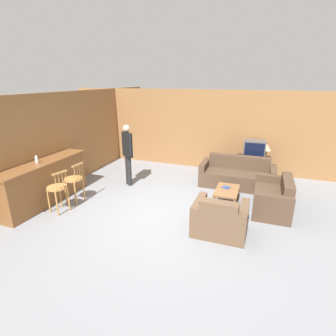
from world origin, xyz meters
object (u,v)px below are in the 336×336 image
bar_chair_mid (74,181)px  tv_unit (253,167)px  loveseat_right (274,198)px  bar_chair_near (58,190)px  table_lamp (267,148)px  armchair_near (220,219)px  couch_far (237,176)px  bottle (36,159)px  person_by_window (128,151)px  book_on_table (226,187)px  coffee_table (227,192)px  tv (255,149)px

bar_chair_mid → tv_unit: size_ratio=1.02×
bar_chair_mid → loveseat_right: bar_chair_mid is taller
bar_chair_mid → tv_unit: bar_chair_mid is taller
bar_chair_near → table_lamp: (4.38, 3.93, 0.42)m
bar_chair_mid → armchair_near: 3.62m
bar_chair_near → table_lamp: size_ratio=2.31×
couch_far → bottle: bottle is taller
bar_chair_mid → couch_far: bar_chair_mid is taller
couch_far → armchair_near: couch_far is taller
bar_chair_mid → loveseat_right: (4.62, 1.22, -0.25)m
table_lamp → loveseat_right: bearing=-83.5°
tv_unit → person_by_window: bearing=-150.0°
bottle → book_on_table: bottle is taller
coffee_table → tv: tv is taller
bar_chair_mid → couch_far: (3.66, 2.43, -0.25)m
loveseat_right → book_on_table: loveseat_right is taller
bar_chair_mid → coffee_table: bearing=17.9°
couch_far → tv_unit: size_ratio=2.06×
tv → bar_chair_mid: bearing=-140.2°
bar_chair_mid → tv: bearing=39.8°
couch_far → person_by_window: bearing=-161.6°
coffee_table → armchair_near: bearing=-87.8°
table_lamp → person_by_window: 4.13m
tv_unit → person_by_window: size_ratio=0.57×
couch_far → coffee_table: (-0.11, -1.28, 0.02)m
book_on_table → person_by_window: bearing=176.1°
armchair_near → tv: size_ratio=1.63×
couch_far → tv: (0.37, 0.93, 0.60)m
bar_chair_mid → person_by_window: 1.68m
loveseat_right → tv_unit: loveseat_right is taller
bar_chair_mid → tv: size_ratio=1.59×
bar_chair_near → couch_far: bar_chair_near is taller
loveseat_right → bottle: 5.60m
bottle → table_lamp: 6.29m
person_by_window → coffee_table: bearing=-6.1°
coffee_table → tv_unit: size_ratio=0.89×
bar_chair_mid → person_by_window: person_by_window is taller
armchair_near → tv_unit: (0.43, 3.56, 0.02)m
armchair_near → tv: (0.43, 3.56, 0.60)m
bar_chair_near → person_by_window: (0.72, 2.01, 0.46)m
tv_unit → book_on_table: size_ratio=4.51×
bar_chair_near → bottle: bottle is taller
bar_chair_mid → book_on_table: (3.51, 1.26, -0.16)m
armchair_near → coffee_table: size_ratio=1.17×
tv → book_on_table: tv is taller
bottle → bar_chair_near: bearing=-15.1°
tv_unit → tv: size_ratio=1.56×
coffee_table → tv: 2.34m
armchair_near → tv_unit: bearing=83.1°
bar_chair_near → book_on_table: bar_chair_near is taller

